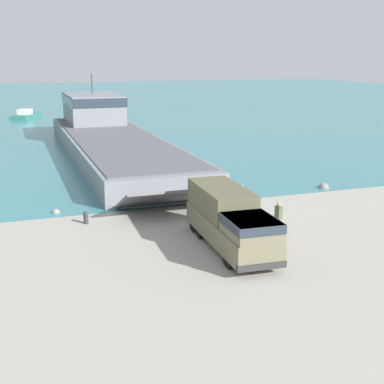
{
  "coord_description": "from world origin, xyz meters",
  "views": [
    {
      "loc": [
        -12.24,
        -28.67,
        9.62
      ],
      "look_at": [
        -1.73,
        0.79,
        1.68
      ],
      "focal_mm": 50.0,
      "sensor_mm": 36.0,
      "label": 1
    }
  ],
  "objects": [
    {
      "name": "ground_plane",
      "position": [
        0.0,
        0.0,
        0.0
      ],
      "size": [
        240.0,
        240.0,
        0.0
      ],
      "primitive_type": "plane",
      "color": "#9E998E"
    },
    {
      "name": "water_surface",
      "position": [
        0.0,
        93.79,
        0.0
      ],
      "size": [
        240.0,
        180.0,
        0.01
      ],
      "primitive_type": "cube",
      "color": "teal",
      "rests_on": "ground_plane"
    },
    {
      "name": "landing_craft",
      "position": [
        -1.8,
        27.22,
        1.84
      ],
      "size": [
        9.08,
        41.92,
        7.65
      ],
      "rotation": [
        0.0,
        0.0,
        -0.01
      ],
      "color": "gray",
      "rests_on": "ground_plane"
    },
    {
      "name": "military_truck",
      "position": [
        -1.6,
        -4.66,
        1.52
      ],
      "size": [
        2.76,
        8.28,
        2.93
      ],
      "rotation": [
        0.0,
        0.0,
        -1.62
      ],
      "color": "#6B664C",
      "rests_on": "ground_plane"
    },
    {
      "name": "soldier_on_ramp",
      "position": [
        1.88,
        -3.43,
        1.04
      ],
      "size": [
        0.28,
        0.46,
        1.79
      ],
      "rotation": [
        0.0,
        0.0,
        0.1
      ],
      "color": "#475638",
      "rests_on": "ground_plane"
    },
    {
      "name": "moored_boat_b",
      "position": [
        -8.42,
        61.2,
        0.5
      ],
      "size": [
        5.22,
        7.7,
        1.51
      ],
      "rotation": [
        0.0,
        0.0,
        5.87
      ],
      "color": "#2D7060",
      "rests_on": "ground_plane"
    },
    {
      "name": "moored_boat_c",
      "position": [
        5.72,
        69.3,
        0.45
      ],
      "size": [
        6.13,
        5.7,
        1.35
      ],
      "rotation": [
        0.0,
        0.0,
        4.01
      ],
      "color": "#B7BABF",
      "rests_on": "ground_plane"
    },
    {
      "name": "mooring_bollard",
      "position": [
        -8.0,
        1.95,
        0.4
      ],
      "size": [
        0.34,
        0.34,
        0.75
      ],
      "color": "#333338",
      "rests_on": "ground_plane"
    },
    {
      "name": "shoreline_rock_a",
      "position": [
        -9.45,
        4.86,
        0.0
      ],
      "size": [
        0.51,
        0.51,
        0.51
      ],
      "primitive_type": "sphere",
      "color": "gray",
      "rests_on": "ground_plane"
    },
    {
      "name": "shoreline_rock_b",
      "position": [
        10.23,
        4.79,
        0.0
      ],
      "size": [
        0.81,
        0.81,
        0.81
      ],
      "primitive_type": "sphere",
      "color": "gray",
      "rests_on": "ground_plane"
    }
  ]
}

